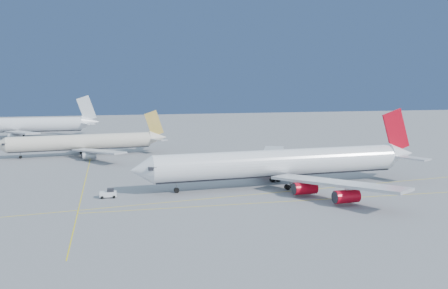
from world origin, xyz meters
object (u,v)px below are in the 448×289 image
Objects in this scene: airliner_third at (20,125)px; pushback_tug at (108,193)px; airliner_etihad at (85,142)px; airliner_virgin at (285,163)px.

pushback_tug is at bearing -72.04° from airliner_third.
airliner_third reaches higher than airliner_etihad.
airliner_etihad is 15.74× the size of pushback_tug.
airliner_virgin is at bearing -55.49° from airliner_third.
airliner_virgin is at bearing 4.66° from pushback_tug.
airliner_etihad reaches higher than pushback_tug.
airliner_third is 18.92× the size of pushback_tug.
airliner_third is 129.05m from pushback_tug.
airliner_third is (-80.01, 119.78, 0.06)m from airliner_virgin.
airliner_etihad is 0.83× the size of airliner_third.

